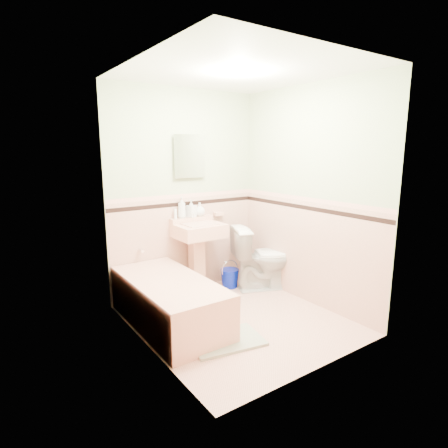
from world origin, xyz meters
TOP-DOWN VIEW (x-y plane):
  - floor at (0.00, 0.00)m, footprint 2.20×2.20m
  - ceiling at (0.00, 0.00)m, footprint 2.20×2.20m
  - wall_back at (0.00, 1.10)m, footprint 2.50×0.00m
  - wall_front at (0.00, -1.10)m, footprint 2.50×0.00m
  - wall_left at (-1.00, 0.00)m, footprint 0.00×2.50m
  - wall_right at (1.00, 0.00)m, footprint 0.00×2.50m
  - wainscot_back at (0.00, 1.09)m, footprint 2.00×0.00m
  - wainscot_front at (0.00, -1.09)m, footprint 2.00×0.00m
  - wainscot_left at (-0.99, 0.00)m, footprint 0.00×2.20m
  - wainscot_right at (0.99, 0.00)m, footprint 0.00×2.20m
  - accent_back at (0.00, 1.08)m, footprint 2.00×0.00m
  - accent_front at (0.00, -1.08)m, footprint 2.00×0.00m
  - accent_left at (-0.98, 0.00)m, footprint 0.00×2.20m
  - accent_right at (0.98, 0.00)m, footprint 0.00×2.20m
  - cap_back at (0.00, 1.08)m, footprint 2.00×0.00m
  - cap_front at (0.00, -1.08)m, footprint 2.00×0.00m
  - cap_left at (-0.98, 0.00)m, footprint 0.00×2.20m
  - cap_right at (0.98, 0.00)m, footprint 0.00×2.20m
  - bathtub at (-0.63, 0.33)m, footprint 0.70×1.50m
  - tub_faucet at (-0.63, 1.05)m, footprint 0.04×0.12m
  - sink at (0.05, 0.86)m, footprint 0.57×0.48m
  - sink_faucet at (0.05, 1.00)m, footprint 0.02×0.02m
  - medicine_cabinet at (0.05, 1.07)m, footprint 0.36×0.04m
  - soap_dish at (0.47, 1.06)m, footprint 0.13×0.08m
  - soap_bottle_left at (-0.08, 1.04)m, footprint 0.13×0.13m
  - soap_bottle_mid at (0.05, 1.04)m, footprint 0.13×0.13m
  - soap_bottle_right at (0.17, 1.04)m, footprint 0.14×0.14m
  - tube at (-0.17, 1.04)m, footprint 0.04×0.04m
  - toilet at (0.84, 0.55)m, footprint 0.92×0.73m
  - bucket at (0.49, 0.83)m, footprint 0.27×0.27m
  - bath_mat at (-0.37, -0.31)m, footprint 0.75×0.57m
  - shoe at (-0.49, -0.35)m, footprint 0.16×0.09m

SIDE VIEW (x-z plane):
  - floor at x=0.00m, z-range 0.00..0.00m
  - bath_mat at x=-0.37m, z-range 0.00..0.03m
  - shoe at x=-0.49m, z-range 0.03..0.09m
  - bucket at x=0.49m, z-range 0.00..0.24m
  - bathtub at x=-0.63m, z-range 0.00..0.45m
  - toilet at x=0.84m, z-range 0.00..0.83m
  - sink at x=0.05m, z-range 0.00..0.89m
  - wainscot_back at x=0.00m, z-range -0.40..1.60m
  - wainscot_front at x=0.00m, z-range -0.40..1.60m
  - wainscot_left at x=-0.99m, z-range -0.50..1.70m
  - wainscot_right at x=0.99m, z-range -0.50..1.70m
  - tub_faucet at x=-0.63m, z-range 0.61..0.65m
  - sink_faucet at x=0.05m, z-range 0.90..1.00m
  - soap_dish at x=0.47m, z-range 0.93..0.97m
  - tube at x=-0.17m, z-range 0.95..1.07m
  - soap_bottle_right at x=0.17m, z-range 0.95..1.12m
  - soap_bottle_mid at x=0.05m, z-range 0.95..1.17m
  - soap_bottle_left at x=-0.08m, z-range 0.95..1.21m
  - accent_left at x=-0.98m, z-range 0.02..2.22m
  - accent_right at x=0.98m, z-range 0.02..2.22m
  - accent_back at x=0.00m, z-range 0.12..2.12m
  - accent_front at x=0.00m, z-range 0.12..2.12m
  - cap_back at x=0.00m, z-range 0.22..2.22m
  - cap_front at x=0.00m, z-range 0.22..2.22m
  - cap_left at x=-0.98m, z-range 0.12..2.32m
  - cap_right at x=0.98m, z-range 0.12..2.32m
  - wall_back at x=0.00m, z-range 0.00..2.50m
  - wall_front at x=0.00m, z-range 0.00..2.50m
  - wall_left at x=-1.00m, z-range 0.00..2.50m
  - wall_right at x=1.00m, z-range 0.00..2.50m
  - medicine_cabinet at x=0.05m, z-range 1.47..1.93m
  - ceiling at x=0.00m, z-range 2.50..2.50m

